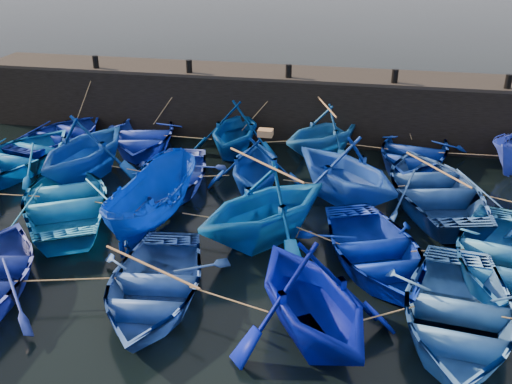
# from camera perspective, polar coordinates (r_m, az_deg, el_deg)

# --- Properties ---
(ground) EXTENTS (120.00, 120.00, 0.00)m
(ground) POSITION_cam_1_polar(r_m,az_deg,el_deg) (14.84, -2.45, -7.69)
(ground) COLOR black
(ground) RESTS_ON ground
(quay_wall) EXTENTS (26.00, 2.50, 2.50)m
(quay_wall) POSITION_cam_1_polar(r_m,az_deg,el_deg) (23.75, 3.51, 8.69)
(quay_wall) COLOR black
(quay_wall) RESTS_ON ground
(quay_top) EXTENTS (26.00, 2.50, 0.12)m
(quay_top) POSITION_cam_1_polar(r_m,az_deg,el_deg) (23.41, 3.59, 11.75)
(quay_top) COLOR black
(quay_top) RESTS_ON quay_wall
(bollard_0) EXTENTS (0.24, 0.24, 0.50)m
(bollard_0) POSITION_cam_1_polar(r_m,az_deg,el_deg) (24.85, -15.74, 12.42)
(bollard_0) COLOR black
(bollard_0) RESTS_ON quay_top
(bollard_1) EXTENTS (0.24, 0.24, 0.50)m
(bollard_1) POSITION_cam_1_polar(r_m,az_deg,el_deg) (23.35, -6.70, 12.38)
(bollard_1) COLOR black
(bollard_1) RESTS_ON quay_top
(bollard_2) EXTENTS (0.24, 0.24, 0.50)m
(bollard_2) POSITION_cam_1_polar(r_m,az_deg,el_deg) (22.47, 3.29, 11.99)
(bollard_2) COLOR black
(bollard_2) RESTS_ON quay_top
(bollard_3) EXTENTS (0.24, 0.24, 0.50)m
(bollard_3) POSITION_cam_1_polar(r_m,az_deg,el_deg) (22.28, 13.71, 11.20)
(bollard_3) COLOR black
(bollard_3) RESTS_ON quay_top
(bollard_4) EXTENTS (0.24, 0.24, 0.50)m
(bollard_4) POSITION_cam_1_polar(r_m,az_deg,el_deg) (22.80, 23.92, 10.07)
(bollard_4) COLOR black
(bollard_4) RESTS_ON quay_top
(boat_0) EXTENTS (4.39, 5.34, 0.97)m
(boat_0) POSITION_cam_1_polar(r_m,az_deg,el_deg) (23.83, -18.90, 5.44)
(boat_0) COLOR navy
(boat_0) RESTS_ON ground
(boat_1) EXTENTS (4.60, 5.67, 1.04)m
(boat_1) POSITION_cam_1_polar(r_m,az_deg,el_deg) (22.87, -11.28, 5.63)
(boat_1) COLOR #162EBB
(boat_1) RESTS_ON ground
(boat_2) EXTENTS (3.45, 3.98, 2.06)m
(boat_2) POSITION_cam_1_polar(r_m,az_deg,el_deg) (21.56, -2.14, 6.33)
(boat_2) COLOR navy
(boat_2) RESTS_ON ground
(boat_3) EXTENTS (4.89, 4.95, 1.98)m
(boat_3) POSITION_cam_1_polar(r_m,az_deg,el_deg) (21.58, 6.79, 6.06)
(boat_3) COLOR #1556A3
(boat_3) RESTS_ON ground
(boat_4) EXTENTS (4.58, 5.72, 1.06)m
(boat_4) POSITION_cam_1_polar(r_m,az_deg,el_deg) (21.53, 15.44, 3.95)
(boat_4) COLOR navy
(boat_4) RESTS_ON ground
(boat_6) EXTENTS (4.59, 5.76, 1.07)m
(boat_6) POSITION_cam_1_polar(r_m,az_deg,el_deg) (22.07, -22.54, 3.42)
(boat_6) COLOR #07519B
(boat_6) RESTS_ON ground
(boat_7) EXTENTS (4.47, 4.99, 2.36)m
(boat_7) POSITION_cam_1_polar(r_m,az_deg,el_deg) (20.22, -16.77, 4.34)
(boat_7) COLOR navy
(boat_7) RESTS_ON ground
(boat_8) EXTENTS (3.65, 4.84, 0.95)m
(boat_8) POSITION_cam_1_polar(r_m,az_deg,el_deg) (19.02, -8.44, 1.54)
(boat_8) COLOR #243DA7
(boat_8) RESTS_ON ground
(boat_9) EXTENTS (3.81, 4.26, 2.00)m
(boat_9) POSITION_cam_1_polar(r_m,az_deg,el_deg) (18.38, -0.00, 2.74)
(boat_9) COLOR navy
(boat_9) RESTS_ON ground
(boat_10) EXTENTS (5.81, 5.81, 2.32)m
(boat_10) POSITION_cam_1_polar(r_m,az_deg,el_deg) (17.90, 8.96, 2.33)
(boat_10) COLOR #113DAC
(boat_10) RESTS_ON ground
(boat_11) EXTENTS (5.27, 6.43, 1.17)m
(boat_11) POSITION_cam_1_polar(r_m,az_deg,el_deg) (18.66, 17.43, 0.46)
(boat_11) COLOR navy
(boat_11) RESTS_ON ground
(boat_14) EXTENTS (5.92, 6.55, 1.11)m
(boat_14) POSITION_cam_1_polar(r_m,az_deg,el_deg) (18.04, -18.39, -0.66)
(boat_14) COLOR blue
(boat_14) RESTS_ON ground
(boat_15) EXTENTS (2.18, 4.59, 1.71)m
(boat_15) POSITION_cam_1_polar(r_m,az_deg,el_deg) (16.60, -10.37, -0.88)
(boat_15) COLOR #002BA2
(boat_15) RESTS_ON ground
(boat_16) EXTENTS (5.70, 5.78, 2.31)m
(boat_16) POSITION_cam_1_polar(r_m,az_deg,el_deg) (15.46, 0.88, -1.28)
(boat_16) COLOR #054EA6
(boat_16) RESTS_ON ground
(boat_17) EXTENTS (4.84, 5.61, 0.98)m
(boat_17) POSITION_cam_1_polar(r_m,az_deg,el_deg) (14.99, 11.80, -5.68)
(boat_17) COLOR #021E9C
(boat_17) RESTS_ON ground
(boat_18) EXTENTS (4.51, 5.60, 1.03)m
(boat_18) POSITION_cam_1_polar(r_m,az_deg,el_deg) (15.72, 23.31, -5.73)
(boat_18) COLOR blue
(boat_18) RESTS_ON ground
(boat_22) EXTENTS (3.82, 4.97, 0.96)m
(boat_22) POSITION_cam_1_polar(r_m,az_deg,el_deg) (13.61, -10.31, -9.14)
(boat_22) COLOR #284E9F
(boat_22) RESTS_ON ground
(boat_23) EXTENTS (5.33, 5.52, 2.22)m
(boat_23) POSITION_cam_1_polar(r_m,az_deg,el_deg) (12.04, 5.55, -10.25)
(boat_23) COLOR #000C96
(boat_23) RESTS_ON ground
(boat_24) EXTENTS (4.12, 5.40, 1.05)m
(boat_24) POSITION_cam_1_polar(r_m,az_deg,el_deg) (13.21, 19.47, -11.30)
(boat_24) COLOR #2E61B2
(boat_24) RESTS_ON ground
(wooden_crate) EXTENTS (0.46, 0.35, 0.22)m
(wooden_crate) POSITION_cam_1_polar(r_m,az_deg,el_deg) (17.92, 0.94, 5.94)
(wooden_crate) COLOR #966A41
(wooden_crate) RESTS_ON boat_9
(mooring_ropes) EXTENTS (17.45, 11.86, 2.10)m
(mooring_ropes) POSITION_cam_1_polar(r_m,az_deg,el_deg) (18.69, 0.27, 2.72)
(mooring_ropes) COLOR tan
(mooring_ropes) RESTS_ON ground
(loose_oars) EXTENTS (9.08, 12.09, 1.41)m
(loose_oars) POSITION_cam_1_polar(r_m,az_deg,el_deg) (16.67, 5.13, 2.51)
(loose_oars) COLOR #99724C
(loose_oars) RESTS_ON ground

